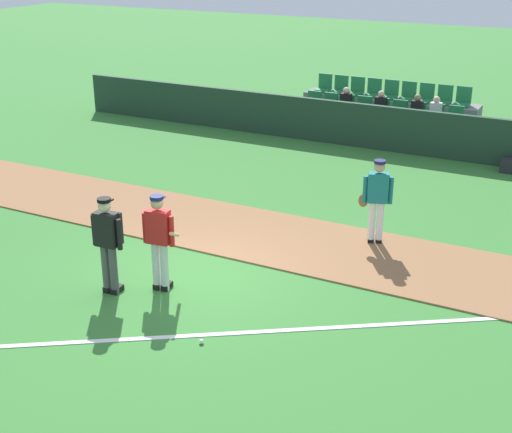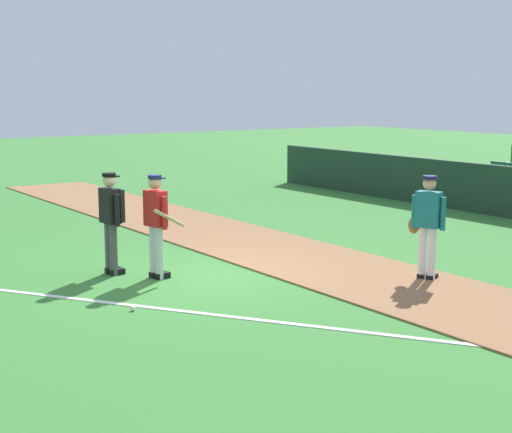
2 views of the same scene
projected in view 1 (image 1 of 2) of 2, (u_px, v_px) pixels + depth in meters
ground_plane at (196, 276)px, 13.08m from camera, size 80.00×80.00×0.00m
infield_dirt_path at (253, 233)px, 14.90m from camera, size 28.00×2.60×0.03m
foul_line_chalk at (339, 327)px, 11.37m from camera, size 10.03×6.76×0.01m
dugout_fence at (369, 126)px, 20.59m from camera, size 20.00×0.16×1.28m
stadium_bleachers at (384, 120)px, 21.83m from camera, size 5.55×2.10×1.65m
batter_red_jersey at (159, 239)px, 12.24m from camera, size 0.72×0.74×1.76m
umpire_home_plate at (108, 240)px, 12.13m from camera, size 0.59×0.32×1.76m
runner_teal_jersey at (377, 199)px, 14.10m from camera, size 0.66×0.40×1.76m
baseball at (201, 342)px, 10.92m from camera, size 0.07×0.07×0.07m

